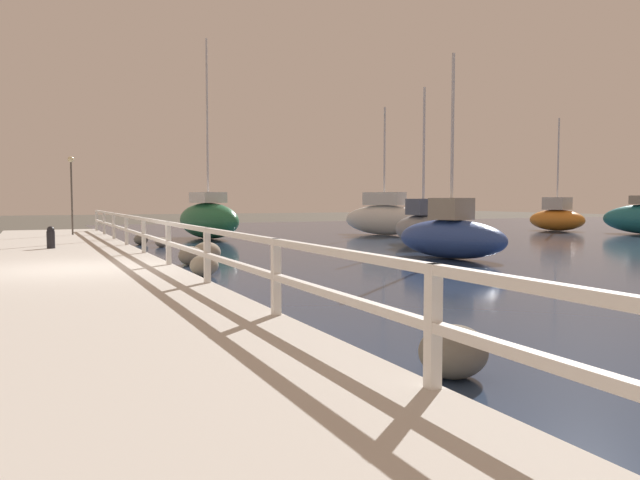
% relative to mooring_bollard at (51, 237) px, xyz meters
% --- Properties ---
extents(ground_plane, '(120.00, 120.00, 0.00)m').
position_rel_mooring_bollard_xyz_m(ground_plane, '(0.31, -5.88, -0.61)').
color(ground_plane, '#4C473D').
extents(dock_walkway, '(3.93, 36.00, 0.29)m').
position_rel_mooring_bollard_xyz_m(dock_walkway, '(0.31, -5.88, -0.46)').
color(dock_walkway, beige).
rests_on(dock_walkway, ground).
extents(railing, '(0.10, 32.50, 0.93)m').
position_rel_mooring_bollard_xyz_m(railing, '(2.17, -5.88, 0.32)').
color(railing, white).
rests_on(railing, dock_walkway).
extents(boulder_near_dock, '(0.64, 0.57, 0.48)m').
position_rel_mooring_bollard_xyz_m(boulder_near_dock, '(2.94, -5.90, -0.37)').
color(boulder_near_dock, gray).
rests_on(boulder_near_dock, ground).
extents(boulder_downstream, '(0.53, 0.48, 0.40)m').
position_rel_mooring_bollard_xyz_m(boulder_downstream, '(3.21, 4.55, -0.41)').
color(boulder_downstream, '#666056').
rests_on(boulder_downstream, ground).
extents(boulder_far_strip, '(0.65, 0.59, 0.49)m').
position_rel_mooring_bollard_xyz_m(boulder_far_strip, '(3.22, -3.46, -0.37)').
color(boulder_far_strip, slate).
rests_on(boulder_far_strip, ground).
extents(boulder_water_edge, '(0.47, 0.42, 0.35)m').
position_rel_mooring_bollard_xyz_m(boulder_water_edge, '(3.69, 3.03, -0.43)').
color(boulder_water_edge, gray).
rests_on(boulder_water_edge, ground).
extents(boulder_upstream, '(0.68, 0.61, 0.51)m').
position_rel_mooring_bollard_xyz_m(boulder_upstream, '(3.09, -14.64, -0.36)').
color(boulder_upstream, '#666056').
rests_on(boulder_upstream, ground).
extents(boulder_mid_strip, '(0.75, 0.68, 0.56)m').
position_rel_mooring_bollard_xyz_m(boulder_mid_strip, '(3.72, -3.12, -0.33)').
color(boulder_mid_strip, gray).
rests_on(boulder_mid_strip, ground).
extents(mooring_bollard, '(0.23, 0.23, 0.63)m').
position_rel_mooring_bollard_xyz_m(mooring_bollard, '(0.00, 0.00, 0.00)').
color(mooring_bollard, black).
rests_on(mooring_bollard, dock_walkway).
extents(dock_lamp, '(0.24, 0.24, 3.09)m').
position_rel_mooring_bollard_xyz_m(dock_lamp, '(0.98, 7.06, 1.86)').
color(dock_lamp, '#514C47').
rests_on(dock_lamp, dock_walkway).
extents(sailboat_green, '(2.64, 4.50, 8.51)m').
position_rel_mooring_bollard_xyz_m(sailboat_green, '(6.44, 7.06, 0.25)').
color(sailboat_green, '#236B42').
rests_on(sailboat_green, water_surface).
extents(sailboat_white, '(2.75, 4.74, 6.05)m').
position_rel_mooring_bollard_xyz_m(sailboat_white, '(14.79, 6.32, 0.24)').
color(sailboat_white, white).
rests_on(sailboat_white, water_surface).
extents(sailboat_gray, '(1.73, 4.10, 5.72)m').
position_rel_mooring_bollard_xyz_m(sailboat_gray, '(12.47, -0.35, 0.06)').
color(sailboat_gray, gray).
rests_on(sailboat_gray, water_surface).
extents(sailboat_blue, '(2.27, 3.85, 5.78)m').
position_rel_mooring_bollard_xyz_m(sailboat_blue, '(10.38, -4.84, 0.05)').
color(sailboat_blue, '#2D4C9E').
rests_on(sailboat_blue, water_surface).
extents(sailboat_orange, '(2.21, 3.43, 6.05)m').
position_rel_mooring_bollard_xyz_m(sailboat_orange, '(25.32, 5.81, 0.11)').
color(sailboat_orange, orange).
rests_on(sailboat_orange, water_surface).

